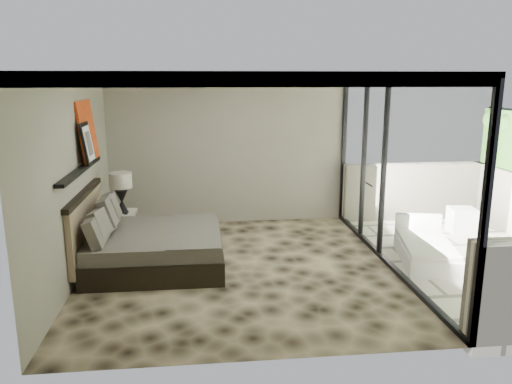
{
  "coord_description": "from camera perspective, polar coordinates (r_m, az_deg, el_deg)",
  "views": [
    {
      "loc": [
        -0.51,
        -6.92,
        2.74
      ],
      "look_at": [
        0.3,
        0.4,
        1.06
      ],
      "focal_mm": 35.0,
      "sensor_mm": 36.0,
      "label": 1
    }
  ],
  "objects": [
    {
      "name": "glass_wall",
      "position": [
        7.57,
        15.18,
        2.22
      ],
      "size": [
        0.08,
        5.0,
        2.8
      ],
      "primitive_type": "cube",
      "color": "white",
      "rests_on": "floor"
    },
    {
      "name": "back_wall",
      "position": [
        9.52,
        -3.2,
        4.75
      ],
      "size": [
        4.5,
        0.02,
        2.8
      ],
      "primitive_type": "cube",
      "color": "gray",
      "rests_on": "floor"
    },
    {
      "name": "framed_print",
      "position": [
        7.62,
        -18.7,
        5.3
      ],
      "size": [
        0.11,
        0.5,
        0.6
      ],
      "primitive_type": "cube",
      "rotation": [
        0.0,
        -0.14,
        0.0
      ],
      "color": "black",
      "rests_on": "picture_ledge"
    },
    {
      "name": "left_wall",
      "position": [
        7.26,
        -20.0,
        1.45
      ],
      "size": [
        0.02,
        5.0,
        2.8
      ],
      "primitive_type": "cube",
      "color": "gray",
      "rests_on": "floor"
    },
    {
      "name": "ottoman",
      "position": [
        9.81,
        22.47,
        -3.01
      ],
      "size": [
        0.51,
        0.51,
        0.45
      ],
      "primitive_type": "cube",
      "rotation": [
        0.0,
        0.0,
        -0.15
      ],
      "color": "white",
      "rests_on": "terrace_slab"
    },
    {
      "name": "picture_ledge",
      "position": [
        7.32,
        -19.42,
        2.39
      ],
      "size": [
        0.12,
        2.2,
        0.05
      ],
      "primitive_type": "cube",
      "color": "black",
      "rests_on": "left_wall"
    },
    {
      "name": "table_lamp",
      "position": [
        8.66,
        -15.18,
        0.53
      ],
      "size": [
        0.38,
        0.38,
        0.69
      ],
      "color": "black",
      "rests_on": "nightstand"
    },
    {
      "name": "floor",
      "position": [
        7.46,
        -1.98,
        -8.68
      ],
      "size": [
        5.0,
        5.0,
        0.0
      ],
      "primitive_type": "plane",
      "color": "black",
      "rests_on": "ground"
    },
    {
      "name": "terrace_slab",
      "position": [
        8.59,
        24.03,
        -7.31
      ],
      "size": [
        3.0,
        5.0,
        0.12
      ],
      "primitive_type": "cube",
      "color": "beige",
      "rests_on": "ground"
    },
    {
      "name": "ceiling",
      "position": [
        6.94,
        -2.17,
        13.28
      ],
      "size": [
        4.5,
        5.0,
        0.02
      ],
      "primitive_type": "cube",
      "color": "silver",
      "rests_on": "back_wall"
    },
    {
      "name": "bed",
      "position": [
        7.6,
        -12.13,
        -5.92
      ],
      "size": [
        2.01,
        1.94,
        1.11
      ],
      "color": "black",
      "rests_on": "floor"
    },
    {
      "name": "abstract_canvas",
      "position": [
        7.9,
        -18.74,
        6.64
      ],
      "size": [
        0.13,
        0.9,
        0.9
      ],
      "primitive_type": "cube",
      "rotation": [
        0.0,
        -0.1,
        0.0
      ],
      "color": "red",
      "rests_on": "picture_ledge"
    },
    {
      "name": "lounger",
      "position": [
        8.12,
        18.79,
        -6.25
      ],
      "size": [
        1.03,
        1.58,
        0.57
      ],
      "rotation": [
        0.0,
        0.0,
        -0.22
      ],
      "color": "silver",
      "rests_on": "terrace_slab"
    },
    {
      "name": "nightstand",
      "position": [
        8.86,
        -15.18,
        -3.86
      ],
      "size": [
        0.67,
        0.67,
        0.52
      ],
      "primitive_type": "cube",
      "rotation": [
        0.0,
        0.0,
        -0.36
      ],
      "color": "black",
      "rests_on": "floor"
    }
  ]
}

